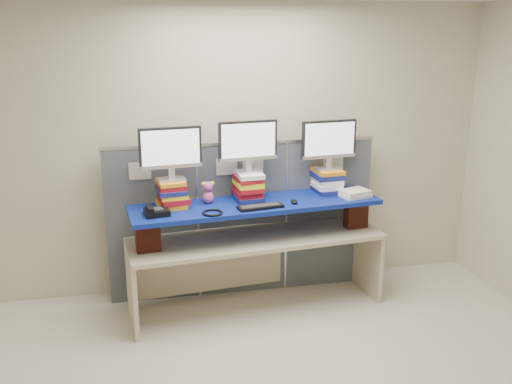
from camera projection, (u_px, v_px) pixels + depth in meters
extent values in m
cube|color=beige|center=(292.00, 213.00, 3.69)|extent=(5.00, 4.00, 2.80)
cube|color=#474C54|center=(152.00, 226.00, 5.38)|extent=(0.85, 0.05, 1.50)
cube|color=#474C54|center=(242.00, 220.00, 5.55)|extent=(0.85, 0.05, 1.50)
cube|color=#474C54|center=(327.00, 214.00, 5.72)|extent=(0.85, 0.05, 1.50)
cube|color=#ABAEB2|center=(242.00, 143.00, 5.33)|extent=(2.60, 0.06, 0.03)
cube|color=silver|center=(140.00, 171.00, 5.18)|extent=(0.20, 0.00, 0.16)
cube|color=silver|center=(227.00, 167.00, 5.34)|extent=(0.20, 0.00, 0.16)
cube|color=silver|center=(253.00, 165.00, 5.38)|extent=(0.20, 0.00, 0.16)
cube|color=silver|center=(333.00, 161.00, 5.54)|extent=(0.20, 0.00, 0.16)
cube|color=#C5B696|center=(256.00, 238.00, 5.24)|extent=(2.39, 0.92, 0.04)
cube|color=#C5B696|center=(132.00, 291.00, 5.00)|extent=(0.10, 0.63, 0.67)
cube|color=#C5B696|center=(365.00, 259.00, 5.67)|extent=(0.10, 0.63, 0.67)
cube|color=maroon|center=(148.00, 235.00, 4.85)|extent=(0.22, 0.13, 0.28)
cube|color=maroon|center=(356.00, 213.00, 5.44)|extent=(0.22, 0.13, 0.28)
cube|color=navy|center=(256.00, 205.00, 5.15)|extent=(2.31, 0.80, 0.04)
cube|color=orange|center=(171.00, 204.00, 5.03)|extent=(0.27, 0.31, 0.04)
cube|color=maroon|center=(174.00, 199.00, 5.02)|extent=(0.29, 0.33, 0.05)
cube|color=yellow|center=(174.00, 195.00, 5.00)|extent=(0.24, 0.28, 0.04)
cube|color=navy|center=(171.00, 191.00, 5.00)|extent=(0.27, 0.31, 0.04)
cube|color=maroon|center=(172.00, 186.00, 4.99)|extent=(0.26, 0.29, 0.04)
cube|color=orange|center=(171.00, 182.00, 4.98)|extent=(0.26, 0.31, 0.03)
cube|color=navy|center=(248.00, 198.00, 5.22)|extent=(0.26, 0.31, 0.04)
cube|color=maroon|center=(247.00, 193.00, 5.22)|extent=(0.24, 0.30, 0.05)
cube|color=maroon|center=(248.00, 188.00, 5.20)|extent=(0.24, 0.31, 0.04)
cube|color=yellow|center=(248.00, 183.00, 5.20)|extent=(0.25, 0.31, 0.05)
cube|color=maroon|center=(248.00, 179.00, 5.18)|extent=(0.24, 0.31, 0.04)
cube|color=white|center=(249.00, 174.00, 5.17)|extent=(0.24, 0.31, 0.04)
cube|color=navy|center=(329.00, 190.00, 5.46)|extent=(0.27, 0.32, 0.05)
cube|color=white|center=(327.00, 185.00, 5.44)|extent=(0.25, 0.28, 0.05)
cube|color=white|center=(327.00, 180.00, 5.45)|extent=(0.25, 0.30, 0.05)
cube|color=navy|center=(327.00, 175.00, 5.43)|extent=(0.27, 0.31, 0.05)
cube|color=orange|center=(328.00, 171.00, 5.42)|extent=(0.27, 0.31, 0.03)
cube|color=#B2B2B7|center=(172.00, 180.00, 4.96)|extent=(0.25, 0.18, 0.02)
cube|color=#B2B2B7|center=(171.00, 173.00, 4.95)|extent=(0.06, 0.05, 0.10)
cube|color=black|center=(170.00, 148.00, 4.88)|extent=(0.54, 0.09, 0.36)
cube|color=white|center=(171.00, 148.00, 4.87)|extent=(0.49, 0.06, 0.31)
cube|color=#B2B2B7|center=(248.00, 171.00, 5.16)|extent=(0.25, 0.18, 0.02)
cube|color=#B2B2B7|center=(248.00, 165.00, 5.15)|extent=(0.06, 0.05, 0.10)
cube|color=black|center=(248.00, 141.00, 5.08)|extent=(0.54, 0.09, 0.36)
cube|color=white|center=(248.00, 141.00, 5.07)|extent=(0.49, 0.06, 0.31)
cube|color=#B2B2B7|center=(328.00, 169.00, 5.41)|extent=(0.25, 0.18, 0.02)
cube|color=#B2B2B7|center=(328.00, 163.00, 5.39)|extent=(0.06, 0.05, 0.10)
cube|color=black|center=(329.00, 139.00, 5.33)|extent=(0.54, 0.09, 0.36)
cube|color=white|center=(330.00, 140.00, 5.31)|extent=(0.49, 0.06, 0.31)
cube|color=black|center=(260.00, 207.00, 4.99)|extent=(0.42, 0.19, 0.02)
cube|color=#29282B|center=(260.00, 205.00, 4.98)|extent=(0.36, 0.14, 0.00)
ellipsoid|color=black|center=(294.00, 202.00, 5.11)|extent=(0.08, 0.11, 0.03)
cube|color=black|center=(157.00, 212.00, 4.80)|extent=(0.23, 0.21, 0.05)
cube|color=#29282B|center=(157.00, 209.00, 4.79)|extent=(0.11, 0.11, 0.01)
cube|color=black|center=(150.00, 208.00, 4.77)|extent=(0.07, 0.18, 0.03)
torus|color=black|center=(212.00, 213.00, 4.83)|extent=(0.22, 0.22, 0.02)
ellipsoid|color=#D95299|center=(208.00, 197.00, 5.11)|extent=(0.10, 0.09, 0.11)
sphere|color=#D95299|center=(208.00, 186.00, 5.08)|extent=(0.09, 0.09, 0.09)
sphere|color=yellow|center=(203.00, 184.00, 5.07)|extent=(0.04, 0.04, 0.04)
sphere|color=yellow|center=(212.00, 183.00, 5.08)|extent=(0.04, 0.04, 0.04)
cube|color=#ECE7C9|center=(354.00, 195.00, 5.32)|extent=(0.31, 0.28, 0.03)
cube|color=#ECE7C9|center=(355.00, 192.00, 5.31)|extent=(0.30, 0.26, 0.03)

